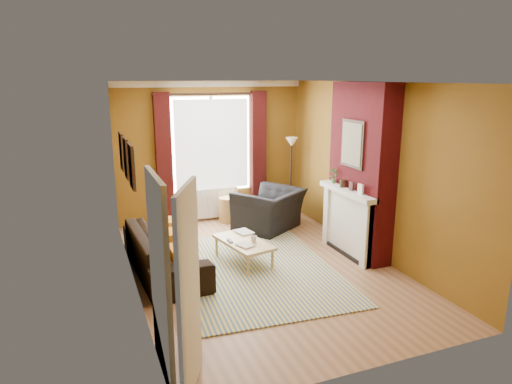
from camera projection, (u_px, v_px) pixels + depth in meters
ground at (262, 267)px, 7.08m from camera, size 5.50×5.50×0.00m
room_walls at (292, 174)px, 7.21m from camera, size 3.82×5.54×2.83m
striped_rug at (254, 269)px, 6.98m from camera, size 2.56×3.40×0.02m
sofa at (164, 251)px, 6.89m from camera, size 0.99×2.26×0.65m
armchair at (269, 210)px, 8.77m from camera, size 1.57×1.53×0.78m
coffee_table at (243, 243)px, 7.20m from camera, size 0.76×1.18×0.36m
wicker_stool at (229, 209)px, 9.27m from camera, size 0.52×0.52×0.51m
floor_lamp at (291, 155)px, 9.32m from camera, size 0.30×0.30×1.68m
book_a at (240, 247)px, 6.90m from camera, size 0.28×0.32×0.02m
book_b at (238, 233)px, 7.50m from camera, size 0.30×0.37×0.02m
mug at (254, 239)px, 7.12m from camera, size 0.11×0.11×0.10m
tv_remote at (230, 241)px, 7.15m from camera, size 0.06×0.17×0.02m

